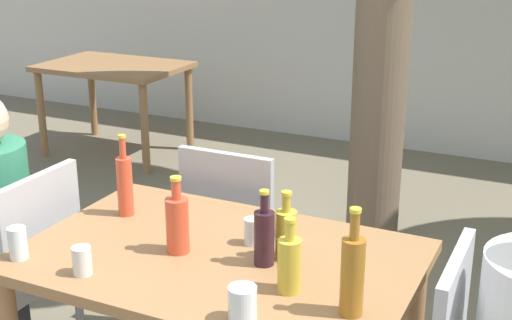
{
  "coord_description": "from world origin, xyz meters",
  "views": [
    {
      "loc": [
        1.07,
        -1.95,
        1.84
      ],
      "look_at": [
        0.0,
        0.3,
        0.98
      ],
      "focal_mm": 50.0,
      "sensor_mm": 36.0,
      "label": 1
    }
  ],
  "objects_px": {
    "dining_table_back": "(114,77)",
    "wine_bottle_1": "(265,236)",
    "oil_cruet_3": "(289,263)",
    "drinking_glass_0": "(286,223)",
    "soda_bottle_0": "(177,223)",
    "soda_bottle_5": "(125,184)",
    "amber_bottle_4": "(352,274)",
    "patio_chair_2": "(238,228)",
    "patio_chair_0": "(23,261)",
    "drinking_glass_1": "(18,243)",
    "dining_table_front": "(219,275)",
    "drinking_glass_4": "(82,261)",
    "oil_cruet_2": "(286,233)",
    "drinking_glass_3": "(252,231)",
    "drinking_glass_2": "(242,304)"
  },
  "relations": [
    {
      "from": "wine_bottle_1",
      "to": "soda_bottle_0",
      "type": "bearing_deg",
      "value": -171.52
    },
    {
      "from": "drinking_glass_3",
      "to": "patio_chair_2",
      "type": "bearing_deg",
      "value": 121.66
    },
    {
      "from": "soda_bottle_0",
      "to": "oil_cruet_3",
      "type": "bearing_deg",
      "value": -11.08
    },
    {
      "from": "oil_cruet_3",
      "to": "soda_bottle_5",
      "type": "xyz_separation_m",
      "value": [
        -0.81,
        0.28,
        0.03
      ]
    },
    {
      "from": "patio_chair_0",
      "to": "wine_bottle_1",
      "type": "relative_size",
      "value": 3.4
    },
    {
      "from": "patio_chair_0",
      "to": "soda_bottle_0",
      "type": "relative_size",
      "value": 3.25
    },
    {
      "from": "wine_bottle_1",
      "to": "drinking_glass_1",
      "type": "xyz_separation_m",
      "value": [
        -0.77,
        -0.32,
        -0.05
      ]
    },
    {
      "from": "soda_bottle_0",
      "to": "drinking_glass_0",
      "type": "relative_size",
      "value": 3.44
    },
    {
      "from": "patio_chair_2",
      "to": "soda_bottle_0",
      "type": "distance_m",
      "value": 0.8
    },
    {
      "from": "dining_table_back",
      "to": "wine_bottle_1",
      "type": "xyz_separation_m",
      "value": [
        2.52,
        -2.59,
        0.21
      ]
    },
    {
      "from": "wine_bottle_1",
      "to": "drinking_glass_2",
      "type": "distance_m",
      "value": 0.37
    },
    {
      "from": "oil_cruet_3",
      "to": "drinking_glass_1",
      "type": "height_order",
      "value": "oil_cruet_3"
    },
    {
      "from": "drinking_glass_1",
      "to": "dining_table_front",
      "type": "bearing_deg",
      "value": 28.31
    },
    {
      "from": "patio_chair_2",
      "to": "oil_cruet_2",
      "type": "height_order",
      "value": "oil_cruet_2"
    },
    {
      "from": "patio_chair_2",
      "to": "soda_bottle_5",
      "type": "relative_size",
      "value": 2.76
    },
    {
      "from": "patio_chair_0",
      "to": "drinking_glass_1",
      "type": "relative_size",
      "value": 7.89
    },
    {
      "from": "patio_chair_0",
      "to": "patio_chair_2",
      "type": "distance_m",
      "value": 0.93
    },
    {
      "from": "dining_table_front",
      "to": "oil_cruet_2",
      "type": "height_order",
      "value": "oil_cruet_2"
    },
    {
      "from": "soda_bottle_5",
      "to": "drinking_glass_0",
      "type": "distance_m",
      "value": 0.65
    },
    {
      "from": "patio_chair_2",
      "to": "soda_bottle_0",
      "type": "bearing_deg",
      "value": 100.65
    },
    {
      "from": "amber_bottle_4",
      "to": "wine_bottle_1",
      "type": "bearing_deg",
      "value": 153.45
    },
    {
      "from": "patio_chair_2",
      "to": "oil_cruet_3",
      "type": "xyz_separation_m",
      "value": [
        0.59,
        -0.81,
        0.32
      ]
    },
    {
      "from": "wine_bottle_1",
      "to": "drinking_glass_3",
      "type": "bearing_deg",
      "value": 130.73
    },
    {
      "from": "soda_bottle_0",
      "to": "soda_bottle_5",
      "type": "distance_m",
      "value": 0.4
    },
    {
      "from": "oil_cruet_2",
      "to": "drinking_glass_4",
      "type": "distance_m",
      "value": 0.68
    },
    {
      "from": "soda_bottle_0",
      "to": "soda_bottle_5",
      "type": "bearing_deg",
      "value": 151.46
    },
    {
      "from": "soda_bottle_5",
      "to": "drinking_glass_2",
      "type": "height_order",
      "value": "soda_bottle_5"
    },
    {
      "from": "soda_bottle_5",
      "to": "drinking_glass_1",
      "type": "height_order",
      "value": "soda_bottle_5"
    },
    {
      "from": "wine_bottle_1",
      "to": "amber_bottle_4",
      "type": "relative_size",
      "value": 0.79
    },
    {
      "from": "oil_cruet_3",
      "to": "drinking_glass_0",
      "type": "distance_m",
      "value": 0.43
    },
    {
      "from": "dining_table_back",
      "to": "drinking_glass_1",
      "type": "xyz_separation_m",
      "value": [
        1.75,
        -2.92,
        0.16
      ]
    },
    {
      "from": "oil_cruet_3",
      "to": "drinking_glass_4",
      "type": "relative_size",
      "value": 2.56
    },
    {
      "from": "drinking_glass_0",
      "to": "drinking_glass_3",
      "type": "distance_m",
      "value": 0.15
    },
    {
      "from": "drinking_glass_1",
      "to": "drinking_glass_2",
      "type": "xyz_separation_m",
      "value": [
        0.86,
        -0.03,
        -0.0
      ]
    },
    {
      "from": "drinking_glass_0",
      "to": "drinking_glass_4",
      "type": "height_order",
      "value": "drinking_glass_4"
    },
    {
      "from": "patio_chair_2",
      "to": "amber_bottle_4",
      "type": "xyz_separation_m",
      "value": [
        0.81,
        -0.85,
        0.36
      ]
    },
    {
      "from": "dining_table_back",
      "to": "oil_cruet_2",
      "type": "xyz_separation_m",
      "value": [
        2.57,
        -2.52,
        0.2
      ]
    },
    {
      "from": "patio_chair_0",
      "to": "drinking_glass_1",
      "type": "xyz_separation_m",
      "value": [
        0.31,
        -0.32,
        0.29
      ]
    },
    {
      "from": "patio_chair_0",
      "to": "oil_cruet_3",
      "type": "bearing_deg",
      "value": 83.86
    },
    {
      "from": "dining_table_back",
      "to": "oil_cruet_3",
      "type": "distance_m",
      "value": 3.82
    },
    {
      "from": "dining_table_back",
      "to": "oil_cruet_2",
      "type": "height_order",
      "value": "oil_cruet_2"
    },
    {
      "from": "patio_chair_0",
      "to": "oil_cruet_3",
      "type": "xyz_separation_m",
      "value": [
        1.23,
        -0.13,
        0.32
      ]
    },
    {
      "from": "patio_chair_0",
      "to": "soda_bottle_0",
      "type": "xyz_separation_m",
      "value": [
        0.77,
        -0.04,
        0.34
      ]
    },
    {
      "from": "patio_chair_2",
      "to": "drinking_glass_0",
      "type": "height_order",
      "value": "patio_chair_2"
    },
    {
      "from": "patio_chair_0",
      "to": "drinking_glass_4",
      "type": "height_order",
      "value": "patio_chair_0"
    },
    {
      "from": "soda_bottle_5",
      "to": "drinking_glass_4",
      "type": "relative_size",
      "value": 3.38
    },
    {
      "from": "dining_table_front",
      "to": "drinking_glass_4",
      "type": "height_order",
      "value": "drinking_glass_4"
    },
    {
      "from": "oil_cruet_3",
      "to": "drinking_glass_4",
      "type": "bearing_deg",
      "value": -163.89
    },
    {
      "from": "wine_bottle_1",
      "to": "drinking_glass_3",
      "type": "height_order",
      "value": "wine_bottle_1"
    },
    {
      "from": "soda_bottle_0",
      "to": "amber_bottle_4",
      "type": "relative_size",
      "value": 0.83
    }
  ]
}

